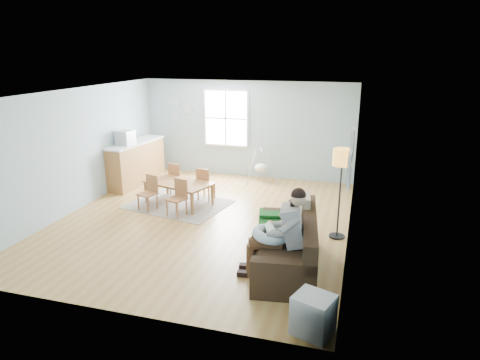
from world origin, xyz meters
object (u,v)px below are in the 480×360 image
(chair_se, at_px, (178,196))
(father, at_px, (282,230))
(sofa, at_px, (290,249))
(chair_nw, at_px, (177,177))
(storage_cube, at_px, (313,314))
(baby_swing, at_px, (261,167))
(toddler, at_px, (286,219))
(counter, at_px, (136,162))
(chair_sw, at_px, (149,191))
(monitor, at_px, (125,138))
(chair_ne, at_px, (205,182))
(dining_table, at_px, (178,193))
(floor_lamp, at_px, (342,165))

(chair_se, bearing_deg, father, -36.72)
(sofa, relative_size, chair_nw, 2.81)
(storage_cube, height_order, chair_nw, chair_nw)
(father, relative_size, baby_swing, 1.34)
(toddler, bearing_deg, counter, 144.93)
(chair_sw, xyz_separation_m, monitor, (-1.31, 1.32, 0.90))
(father, height_order, toddler, father)
(chair_ne, height_order, baby_swing, baby_swing)
(storage_cube, height_order, chair_sw, chair_sw)
(dining_table, distance_m, monitor, 2.26)
(father, distance_m, chair_nw, 4.56)
(floor_lamp, bearing_deg, dining_table, 167.31)
(floor_lamp, height_order, monitor, floor_lamp)
(father, bearing_deg, counter, 140.90)
(sofa, xyz_separation_m, chair_sw, (-3.52, 1.79, 0.12))
(sofa, xyz_separation_m, dining_table, (-3.03, 2.26, -0.04))
(dining_table, height_order, chair_nw, chair_nw)
(chair_nw, relative_size, monitor, 1.87)
(chair_se, bearing_deg, toddler, -28.70)
(storage_cube, bearing_deg, father, 116.68)
(father, bearing_deg, baby_swing, 106.80)
(counter, bearing_deg, toddler, -35.07)
(baby_swing, bearing_deg, counter, -160.76)
(monitor, bearing_deg, chair_se, -35.08)
(monitor, bearing_deg, storage_cube, -41.47)
(chair_nw, relative_size, baby_swing, 0.75)
(sofa, bearing_deg, chair_se, 149.10)
(sofa, bearing_deg, chair_sw, 153.03)
(sofa, height_order, baby_swing, baby_swing)
(chair_ne, height_order, monitor, monitor)
(dining_table, height_order, monitor, monitor)
(sofa, distance_m, chair_sw, 3.95)
(storage_cube, xyz_separation_m, chair_nw, (-3.90, 4.55, 0.20))
(dining_table, height_order, chair_ne, chair_ne)
(storage_cube, xyz_separation_m, chair_se, (-3.32, 3.31, 0.19))
(toddler, height_order, counter, counter)
(toddler, height_order, chair_ne, toddler)
(toddler, height_order, monitor, monitor)
(counter, distance_m, baby_swing, 3.42)
(sofa, xyz_separation_m, toddler, (-0.11, 0.20, 0.45))
(chair_ne, bearing_deg, counter, 161.10)
(chair_se, xyz_separation_m, chair_nw, (-0.58, 1.23, 0.01))
(chair_nw, xyz_separation_m, monitor, (-1.51, 0.24, 0.87))
(dining_table, relative_size, monitor, 3.56)
(floor_lamp, relative_size, storage_cube, 2.95)
(toddler, bearing_deg, storage_cube, -69.76)
(dining_table, bearing_deg, father, -23.21)
(dining_table, relative_size, chair_se, 1.95)
(father, bearing_deg, chair_se, 143.28)
(dining_table, distance_m, chair_sw, 0.69)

